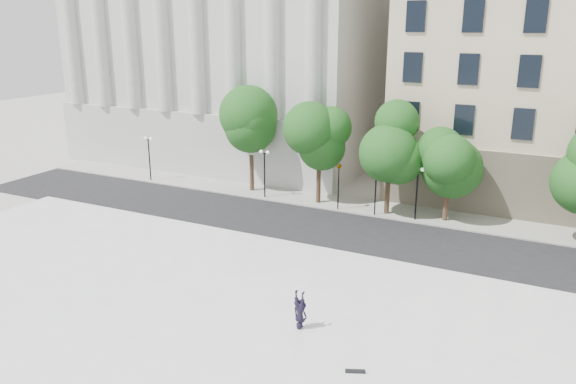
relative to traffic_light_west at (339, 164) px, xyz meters
name	(u,v)px	position (x,y,z in m)	size (l,w,h in m)	color
ground	(151,361)	(0.21, -22.30, -3.66)	(160.00, 160.00, 0.00)	#ABA9A1
plaza	(192,324)	(0.21, -19.30, -3.44)	(44.00, 22.00, 0.45)	white
street	(318,228)	(0.21, -4.30, -3.65)	(60.00, 8.00, 0.02)	black
far_sidewalk	(348,204)	(0.21, 1.70, -3.60)	(60.00, 4.00, 0.12)	#A8A69B
building_west	(251,32)	(-16.79, 16.27, 9.22)	(31.50, 27.65, 25.60)	#B8B8B3
traffic_light_west	(339,164)	(0.00, 0.00, 0.00)	(0.43, 1.67, 4.17)	black
traffic_light_east	(377,168)	(2.94, 0.00, 0.03)	(0.55, 1.76, 4.20)	black
person_lying	(300,323)	(5.13, -17.74, -2.96)	(0.68, 0.45, 1.86)	black
skateboard	(355,371)	(8.53, -19.80, -3.17)	(0.80, 0.20, 0.08)	black
street_trees	(413,149)	(5.27, 1.13, 1.47)	(32.83, 5.06, 8.06)	#382619
lamp_posts	(338,173)	(-0.15, 0.30, -0.79)	(37.06, 0.28, 4.36)	black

